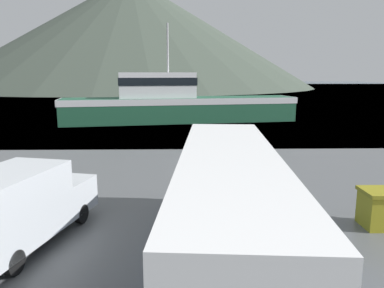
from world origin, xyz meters
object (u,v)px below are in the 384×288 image
delivery_van (17,206)px  storage_bin (378,208)px  tour_bus (228,207)px  fishing_boat (176,103)px

delivery_van → storage_bin: delivery_van is taller
delivery_van → storage_bin: bearing=19.7°
tour_bus → delivery_van: 6.62m
tour_bus → delivery_van: size_ratio=1.81×
tour_bus → delivery_van: tour_bus is taller
delivery_van → fishing_boat: 31.43m
fishing_boat → storage_bin: fishing_boat is taller
delivery_van → tour_bus: bearing=-1.7°
tour_bus → storage_bin: size_ratio=8.32×
tour_bus → storage_bin: tour_bus is taller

